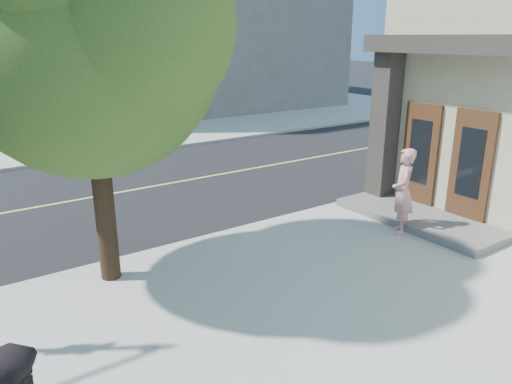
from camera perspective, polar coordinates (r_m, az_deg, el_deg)
sidewalk_ne at (r=33.72m, az=-10.52°, el=10.10°), size 29.00×25.00×0.12m
man_on_phone at (r=11.27m, az=16.81°, el=0.05°), size 0.84×0.83×1.95m
street_tree at (r=8.62m, az=-18.62°, el=19.40°), size 5.41×4.92×7.18m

